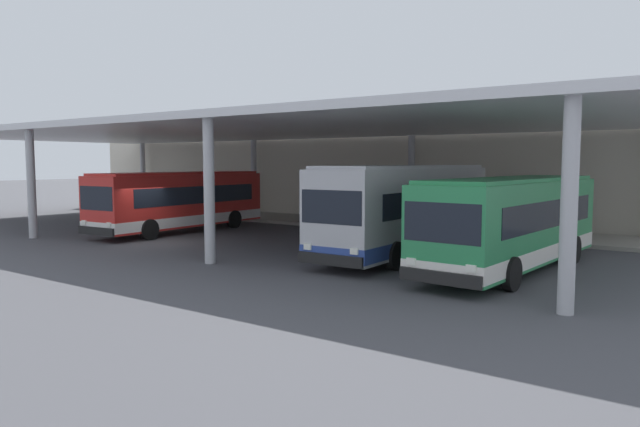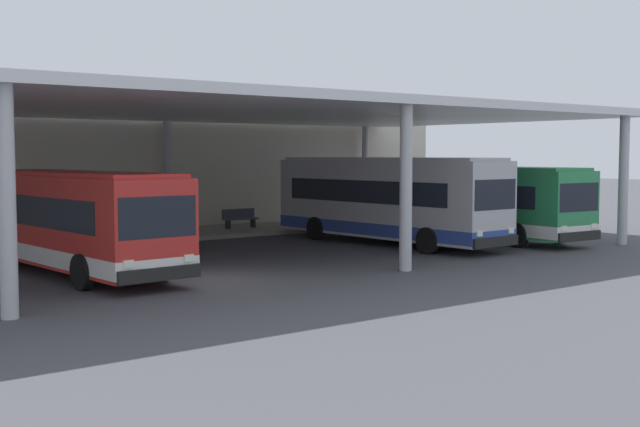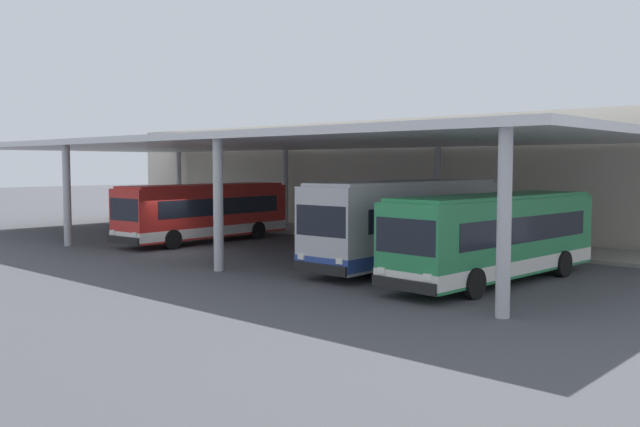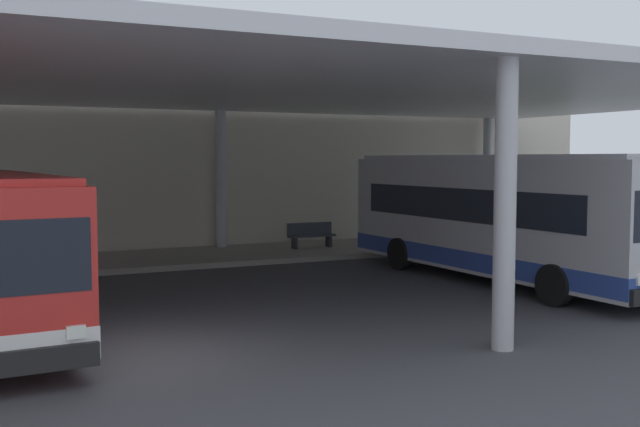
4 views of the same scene
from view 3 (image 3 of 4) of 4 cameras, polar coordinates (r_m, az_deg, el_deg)
name	(u,v)px [view 3 (image 3 of 4)]	position (r m, az deg, el deg)	size (l,w,h in m)	color
ground_plane	(178,252)	(33.82, -11.84, -3.16)	(200.00, 200.00, 0.00)	#47474C
platform_kerb	(336,232)	(41.74, 1.34, -1.57)	(42.00, 4.50, 0.18)	gray
station_building_facade	(369,176)	(44.05, 4.12, 3.19)	(48.00, 1.60, 7.04)	beige
canopy_shelter	(261,145)	(37.05, -5.03, 5.77)	(40.00, 17.00, 5.55)	silver
bus_nearest_bay	(205,212)	(37.61, -9.67, 0.13)	(3.11, 10.65, 3.17)	red
bus_second_bay	(408,222)	(28.46, 7.42, -0.74)	(2.92, 11.39, 3.57)	#B7B7BC
bus_middle_bay	(495,237)	(25.19, 14.52, -1.89)	(3.12, 10.65, 3.17)	#28844C
bench_waiting	(466,233)	(36.48, 12.24, -1.59)	(1.80, 0.45, 0.92)	#383D47
trash_bin	(532,237)	(34.97, 17.45, -1.91)	(0.52, 0.52, 0.98)	#33383D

